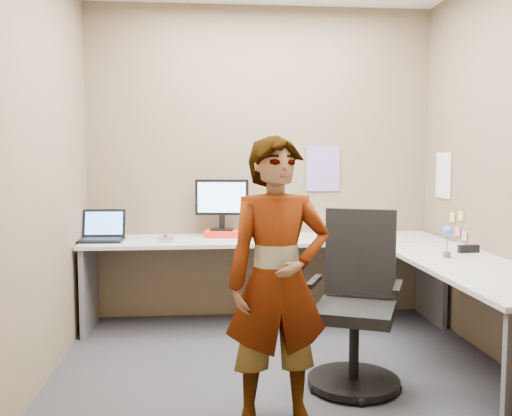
{
  "coord_description": "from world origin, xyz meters",
  "views": [
    {
      "loc": [
        -0.51,
        -3.69,
        1.42
      ],
      "look_at": [
        -0.14,
        0.25,
        1.05
      ],
      "focal_mm": 40.0,
      "sensor_mm": 36.0,
      "label": 1
    }
  ],
  "objects": [
    {
      "name": "ground",
      "position": [
        0.0,
        0.0,
        0.0
      ],
      "size": [
        3.0,
        3.0,
        0.0
      ],
      "primitive_type": "plane",
      "color": "#26262B",
      "rests_on": "ground"
    },
    {
      "name": "wall_back",
      "position": [
        0.0,
        1.3,
        1.35
      ],
      "size": [
        3.0,
        0.0,
        3.0
      ],
      "primitive_type": "plane",
      "rotation": [
        1.57,
        0.0,
        0.0
      ],
      "color": "brown",
      "rests_on": "ground"
    },
    {
      "name": "wall_right",
      "position": [
        1.5,
        0.0,
        1.35
      ],
      "size": [
        0.0,
        2.7,
        2.7
      ],
      "primitive_type": "plane",
      "rotation": [
        1.57,
        0.0,
        -1.57
      ],
      "color": "brown",
      "rests_on": "ground"
    },
    {
      "name": "wall_left",
      "position": [
        -1.5,
        0.0,
        1.35
      ],
      "size": [
        0.0,
        2.7,
        2.7
      ],
      "primitive_type": "plane",
      "rotation": [
        1.57,
        0.0,
        1.57
      ],
      "color": "brown",
      "rests_on": "ground"
    },
    {
      "name": "desk",
      "position": [
        0.44,
        0.39,
        0.59
      ],
      "size": [
        2.98,
        2.58,
        0.73
      ],
      "color": "#AEAEAE",
      "rests_on": "ground"
    },
    {
      "name": "paper_ream",
      "position": [
        -0.35,
        1.09,
        0.76
      ],
      "size": [
        0.31,
        0.25,
        0.06
      ],
      "primitive_type": "cube",
      "rotation": [
        0.0,
        0.0,
        -0.15
      ],
      "color": "red",
      "rests_on": "desk"
    },
    {
      "name": "monitor",
      "position": [
        -0.35,
        1.1,
        1.04
      ],
      "size": [
        0.45,
        0.16,
        0.43
      ],
      "rotation": [
        0.0,
        0.0,
        -0.15
      ],
      "color": "black",
      "rests_on": "paper_ream"
    },
    {
      "name": "laptop",
      "position": [
        -1.32,
        0.97,
        0.79
      ],
      "size": [
        0.35,
        0.3,
        0.25
      ],
      "rotation": [
        0.0,
        0.0,
        -0.03
      ],
      "color": "black",
      "rests_on": "desk"
    },
    {
      "name": "trackball_mouse",
      "position": [
        -0.81,
        0.82,
        0.76
      ],
      "size": [
        0.12,
        0.08,
        0.07
      ],
      "color": "#B7B7BC",
      "rests_on": "desk"
    },
    {
      "name": "origami",
      "position": [
        0.17,
        0.75,
        0.76
      ],
      "size": [
        0.1,
        0.1,
        0.06
      ],
      "primitive_type": "cone",
      "color": "white",
      "rests_on": "desk"
    },
    {
      "name": "stapler",
      "position": [
        1.36,
        0.14,
        0.76
      ],
      "size": [
        0.15,
        0.05,
        0.05
      ],
      "primitive_type": "cube",
      "rotation": [
        0.0,
        0.0,
        0.08
      ],
      "color": "black",
      "rests_on": "desk"
    },
    {
      "name": "flower",
      "position": [
        1.12,
        -0.04,
        0.87
      ],
      "size": [
        0.07,
        0.07,
        0.22
      ],
      "color": "brown",
      "rests_on": "desk"
    },
    {
      "name": "calendar_purple",
      "position": [
        0.55,
        1.29,
        1.3
      ],
      "size": [
        0.3,
        0.01,
        0.4
      ],
      "primitive_type": "cube",
      "color": "#846BB7",
      "rests_on": "wall_back"
    },
    {
      "name": "calendar_white",
      "position": [
        1.49,
        0.9,
        1.25
      ],
      "size": [
        0.01,
        0.28,
        0.38
      ],
      "primitive_type": "cube",
      "color": "white",
      "rests_on": "wall_right"
    },
    {
      "name": "sticky_note_a",
      "position": [
        1.49,
        0.55,
        0.95
      ],
      "size": [
        0.01,
        0.07,
        0.07
      ],
      "primitive_type": "cube",
      "color": "#F2E059",
      "rests_on": "wall_right"
    },
    {
      "name": "sticky_note_b",
      "position": [
        1.49,
        0.6,
        0.82
      ],
      "size": [
        0.01,
        0.07,
        0.07
      ],
      "primitive_type": "cube",
      "color": "pink",
      "rests_on": "wall_right"
    },
    {
      "name": "sticky_note_c",
      "position": [
        1.49,
        0.48,
        0.8
      ],
      "size": [
        0.01,
        0.07,
        0.07
      ],
      "primitive_type": "cube",
      "color": "pink",
      "rests_on": "wall_right"
    },
    {
      "name": "sticky_note_d",
      "position": [
        1.49,
        0.7,
        0.92
      ],
      "size": [
        0.01,
        0.07,
        0.07
      ],
      "primitive_type": "cube",
      "color": "#F2E059",
      "rests_on": "wall_right"
    },
    {
      "name": "office_chair",
      "position": [
        0.42,
        -0.33,
        0.43
      ],
      "size": [
        0.62,
        0.62,
        1.06
      ],
      "rotation": [
        0.0,
        0.0,
        -0.4
      ],
      "color": "black",
      "rests_on": "ground"
    },
    {
      "name": "person",
      "position": [
        -0.13,
        -0.78,
        0.76
      ],
      "size": [
        0.59,
        0.42,
        1.52
      ],
      "primitive_type": "imported",
      "rotation": [
        0.0,
        0.0,
        0.1
      ],
      "color": "#999399",
      "rests_on": "ground"
    }
  ]
}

